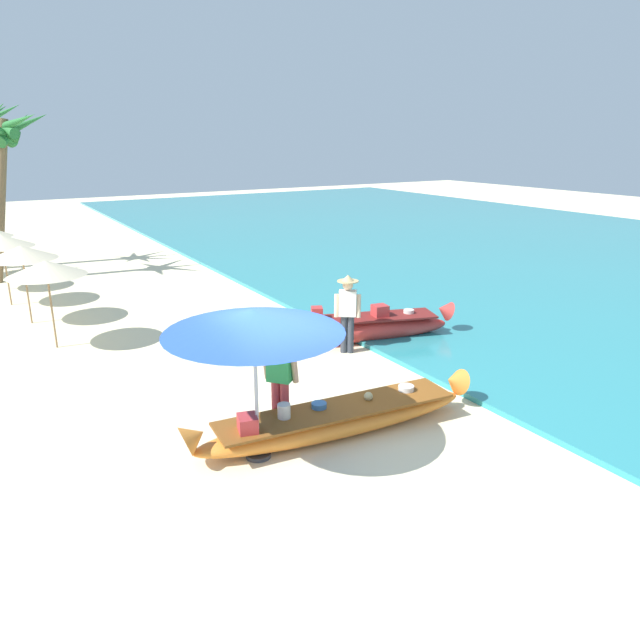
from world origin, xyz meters
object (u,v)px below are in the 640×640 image
Objects in this scene: boat_orange_foreground at (336,419)px; patio_umbrella_large at (254,322)px; person_vendor_hatted at (348,308)px; person_tourist_customer at (280,375)px; boat_red_midground at (354,328)px; palm_tree_leaning_seaward at (3,142)px.

patio_umbrella_large is (-1.31, 0.01, 1.77)m from boat_orange_foreground.
person_tourist_customer is at bearing -139.63° from person_vendor_hatted.
person_vendor_hatted is at bearing -136.76° from boat_red_midground.
patio_umbrella_large is at bearing 179.73° from boat_orange_foreground.
boat_red_midground is at bearing -61.34° from palm_tree_leaning_seaward.
person_tourist_customer is 0.32× the size of palm_tree_leaning_seaward.
person_vendor_hatted is at bearing 40.16° from patio_umbrella_large.
palm_tree_leaning_seaward reaches higher than person_tourist_customer.
person_vendor_hatted reaches higher than boat_orange_foreground.
person_tourist_customer is at bearing -80.03° from palm_tree_leaning_seaward.
palm_tree_leaning_seaward is at bearing 118.66° from boat_red_midground.
palm_tree_leaning_seaward reaches higher than patio_umbrella_large.
palm_tree_leaning_seaward is (-3.01, 13.76, 3.95)m from boat_orange_foreground.
person_tourist_customer is (-2.82, -2.39, -0.03)m from person_vendor_hatted.
boat_orange_foreground is 2.88× the size of person_vendor_hatted.
person_tourist_customer is (-0.68, 0.52, 0.69)m from boat_orange_foreground.
palm_tree_leaning_seaward reaches higher than boat_orange_foreground.
boat_orange_foreground is 1.97× the size of patio_umbrella_large.
palm_tree_leaning_seaward is at bearing 115.38° from person_vendor_hatted.
patio_umbrella_large is (-3.45, -2.91, 1.05)m from person_vendor_hatted.
person_tourist_customer reaches higher than boat_red_midground.
person_tourist_customer is at bearing 39.19° from patio_umbrella_large.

